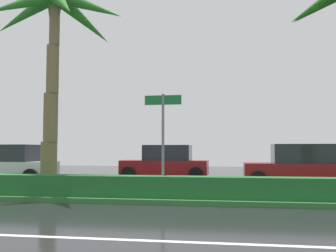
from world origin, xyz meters
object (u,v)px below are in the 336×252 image
at_px(palm_tree_mid_left, 55,28).
at_px(street_name_sign, 163,130).
at_px(car_in_traffic_leading, 8,164).
at_px(car_in_traffic_third, 300,166).
at_px(car_in_traffic_second, 166,163).

xyz_separation_m(palm_tree_mid_left, street_name_sign, (3.80, -0.73, -3.47)).
relative_size(car_in_traffic_leading, car_in_traffic_third, 1.00).
xyz_separation_m(palm_tree_mid_left, car_in_traffic_third, (8.49, 4.39, -4.72)).
height_order(street_name_sign, car_in_traffic_second, street_name_sign).
relative_size(car_in_traffic_leading, car_in_traffic_second, 1.00).
bearing_deg(car_in_traffic_third, street_name_sign, 47.51).
height_order(car_in_traffic_leading, car_in_traffic_second, same).
bearing_deg(car_in_traffic_second, car_in_traffic_leading, 22.92).
bearing_deg(street_name_sign, car_in_traffic_second, 99.00).
height_order(street_name_sign, car_in_traffic_leading, street_name_sign).
bearing_deg(car_in_traffic_third, car_in_traffic_leading, -0.24).
xyz_separation_m(street_name_sign, car_in_traffic_leading, (-8.10, 5.18, -1.25)).
relative_size(street_name_sign, car_in_traffic_third, 0.70).
distance_m(palm_tree_mid_left, car_in_traffic_second, 9.08).
distance_m(car_in_traffic_leading, car_in_traffic_second, 7.41).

